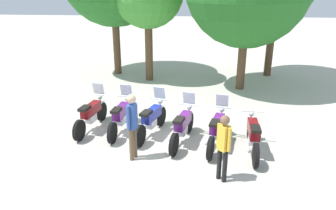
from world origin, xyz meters
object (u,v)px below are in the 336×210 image
Objects in this scene: motorcycle_1 at (121,116)px; motorcycle_0 at (91,114)px; person_1 at (132,122)px; motorcycle_4 at (217,129)px; motorcycle_2 at (152,119)px; motorcycle_5 at (253,135)px; person_0 at (223,144)px; motorcycle_3 at (183,126)px.

motorcycle_0 is at bearing 91.10° from motorcycle_1.
motorcycle_4 is at bearing -134.03° from person_1.
motorcycle_5 is at bearing -89.56° from motorcycle_2.
motorcycle_4 is (1.94, -0.52, 0.00)m from motorcycle_2.
person_0 is at bearing -114.14° from motorcycle_0.
motorcycle_3 is (0.97, -0.41, 0.00)m from motorcycle_2.
motorcycle_2 and motorcycle_3 have the same top height.
motorcycle_0 and motorcycle_1 have the same top height.
motorcycle_1 is 1.03× the size of motorcycle_2.
motorcycle_1 is 0.99m from motorcycle_2.
motorcycle_1 is at bearing 87.31° from motorcycle_3.
person_1 is at bearing -64.11° from person_0.
person_0 is 0.91× the size of person_1.
person_1 reaches higher than motorcycle_2.
motorcycle_2 is 1.05m from motorcycle_3.
person_0 is at bearing 150.66° from motorcycle_5.
motorcycle_2 is 3.00m from motorcycle_5.
motorcycle_0 is 1.01× the size of motorcycle_4.
motorcycle_2 is at bearing 80.20° from motorcycle_3.
motorcycle_1 is at bearing -85.77° from motorcycle_0.
motorcycle_5 is 1.22× the size of person_1.
motorcycle_1 is 1.86m from person_1.
motorcycle_0 and motorcycle_4 have the same top height.
motorcycle_2 is (0.98, -0.14, 0.00)m from motorcycle_1.
motorcycle_5 is at bearing -88.10° from motorcycle_3.
motorcycle_0 is 1.02× the size of motorcycle_2.
motorcycle_0 is 4.67m from person_0.
motorcycle_5 is at bearing -92.46° from motorcycle_4.
person_1 reaches higher than motorcycle_0.
motorcycle_4 is at bearing -92.60° from motorcycle_0.
motorcycle_5 is (0.96, -0.27, -0.01)m from motorcycle_4.
motorcycle_5 is 3.28m from person_1.
motorcycle_2 is at bearing -77.80° from person_1.
motorcycle_4 is 1.31× the size of person_0.
motorcycle_5 is at bearing -98.69° from motorcycle_1.
motorcycle_3 is 0.98m from motorcycle_4.
motorcycle_0 is at bearing 91.21° from motorcycle_3.
motorcycle_4 is 1.20× the size of person_1.
motorcycle_0 is at bearing 92.71° from motorcycle_4.
person_0 is (-0.90, -1.48, 0.45)m from motorcycle_5.
motorcycle_5 is at bearing -166.59° from person_0.
person_0 is 2.39m from person_1.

